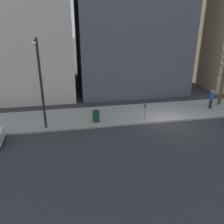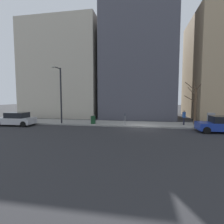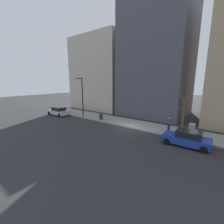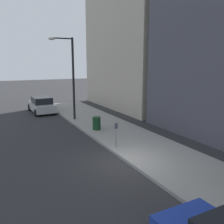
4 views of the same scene
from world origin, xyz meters
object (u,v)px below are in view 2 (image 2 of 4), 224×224
object	(u,v)px
utility_box	(211,120)
office_block_center	(138,30)
parked_car_silver	(16,119)
bare_tree	(195,105)
trash_bin	(93,120)
parked_car_blue	(222,125)
parking_meter	(125,118)
streetlamp	(60,91)
office_tower_right	(70,73)
pedestrian_near_meter	(184,117)

from	to	relation	value
utility_box	office_block_center	world-z (taller)	office_block_center
parked_car_silver	utility_box	xyz separation A→B (m)	(2.48, -21.42, 0.11)
bare_tree	trash_bin	distance (m)	11.85
bare_tree	utility_box	bearing A→B (deg)	-135.42
parked_car_blue	parking_meter	bearing A→B (deg)	77.60
utility_box	office_block_center	bearing A→B (deg)	39.89
streetlamp	utility_box	bearing A→B (deg)	-86.51
parked_car_silver	office_tower_right	distance (m)	14.70
parking_meter	office_tower_right	size ratio (longest dim) A/B	0.09
parking_meter	office_block_center	bearing A→B (deg)	-5.33
pedestrian_near_meter	office_block_center	world-z (taller)	office_block_center
utility_box	office_tower_right	distance (m)	23.94
bare_tree	office_block_center	world-z (taller)	office_block_center
parked_car_silver	office_block_center	bearing A→B (deg)	-49.50
streetlamp	bare_tree	size ratio (longest dim) A/B	1.34
parked_car_blue	pedestrian_near_meter	world-z (taller)	pedestrian_near_meter
bare_tree	office_block_center	size ratio (longest dim) A/B	0.17
parking_meter	office_tower_right	xyz separation A→B (m)	(11.28, 11.36, 6.72)
parking_meter	office_block_center	distance (m)	16.85
parked_car_silver	pedestrian_near_meter	world-z (taller)	pedestrian_near_meter
trash_bin	streetlamp	bearing A→B (deg)	99.20
utility_box	parked_car_silver	bearing A→B (deg)	96.59
bare_tree	office_tower_right	bearing A→B (deg)	64.52
utility_box	bare_tree	size ratio (longest dim) A/B	0.29
office_block_center	office_tower_right	xyz separation A→B (m)	(0.76, 12.34, -6.40)
parked_car_silver	office_tower_right	size ratio (longest dim) A/B	0.28
trash_bin	pedestrian_near_meter	bearing A→B (deg)	-84.74
parking_meter	bare_tree	xyz separation A→B (m)	(2.16, -7.77, 1.44)
parked_car_silver	streetlamp	world-z (taller)	streetlamp
parked_car_silver	pedestrian_near_meter	xyz separation A→B (m)	(3.02, -18.83, 0.35)
parked_car_blue	utility_box	bearing A→B (deg)	-0.14
streetlamp	office_tower_right	world-z (taller)	office_tower_right
parked_car_silver	office_block_center	size ratio (longest dim) A/B	0.15
trash_bin	office_block_center	world-z (taller)	office_block_center
parking_meter	bare_tree	bearing A→B (deg)	-74.48
parked_car_silver	trash_bin	bearing A→B (deg)	-78.17
parking_meter	parked_car_silver	bearing A→B (deg)	97.49
pedestrian_near_meter	office_tower_right	xyz separation A→B (m)	(9.88, 17.84, 6.62)
trash_bin	office_tower_right	distance (m)	14.99
trash_bin	pedestrian_near_meter	size ratio (longest dim) A/B	0.54
trash_bin	office_tower_right	bearing A→B (deg)	34.88
parking_meter	streetlamp	world-z (taller)	streetlamp
bare_tree	office_block_center	bearing A→B (deg)	39.09
parked_car_silver	streetlamp	distance (m)	5.94
parked_car_silver	parking_meter	size ratio (longest dim) A/B	3.15
parking_meter	bare_tree	size ratio (longest dim) A/B	0.28
parked_car_blue	bare_tree	size ratio (longest dim) A/B	0.88
office_block_center	utility_box	bearing A→B (deg)	-140.11
bare_tree	pedestrian_near_meter	world-z (taller)	bare_tree
parked_car_blue	pedestrian_near_meter	xyz separation A→B (m)	(3.13, 2.66, 0.35)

